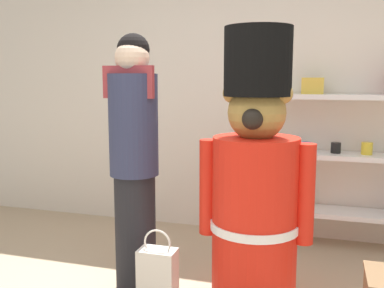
% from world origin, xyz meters
% --- Properties ---
extents(back_wall, '(6.40, 0.12, 2.60)m').
position_xyz_m(back_wall, '(0.00, 2.20, 1.30)').
color(back_wall, silver).
rests_on(back_wall, ground_plane).
extents(merchandise_shelf, '(1.48, 0.35, 1.61)m').
position_xyz_m(merchandise_shelf, '(0.86, 1.98, 0.82)').
color(merchandise_shelf, white).
rests_on(merchandise_shelf, ground_plane).
extents(teddy_bear_guard, '(0.68, 0.53, 1.68)m').
position_xyz_m(teddy_bear_guard, '(0.27, 0.76, 0.75)').
color(teddy_bear_guard, red).
rests_on(teddy_bear_guard, ground_plane).
extents(person_shopper, '(0.33, 0.31, 1.68)m').
position_xyz_m(person_shopper, '(-0.52, 0.79, 0.89)').
color(person_shopper, black).
rests_on(person_shopper, ground_plane).
extents(shopping_bag, '(0.23, 0.14, 0.51)m').
position_xyz_m(shopping_bag, '(-0.28, 0.56, 0.20)').
color(shopping_bag, silver).
rests_on(shopping_bag, ground_plane).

